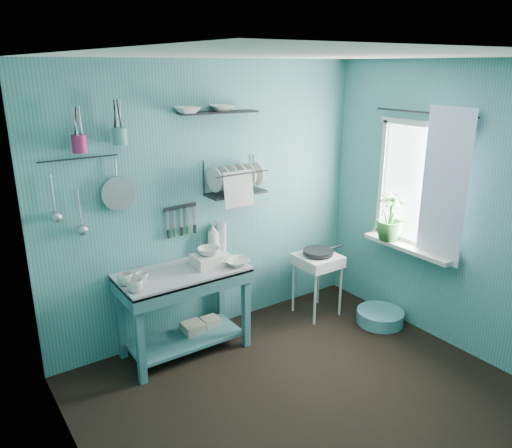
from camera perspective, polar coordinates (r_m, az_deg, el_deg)
floor at (r=4.03m, az=6.65°, el=-19.82°), size 3.20×3.20×0.00m
ceiling at (r=3.20m, az=8.33°, el=18.50°), size 3.20×3.20×0.00m
wall_back at (r=4.58m, az=-5.12°, el=2.54°), size 3.20×0.00×3.20m
wall_left at (r=2.71m, az=-19.27°, el=-9.62°), size 0.00×3.00×3.00m
wall_right at (r=4.59m, az=22.52°, el=1.26°), size 0.00×3.00×3.00m
work_counter at (r=4.47m, az=-8.18°, el=-9.90°), size 1.14×0.65×0.78m
mug_left at (r=3.98m, az=-13.65°, el=-6.86°), size 0.12×0.12×0.10m
mug_mid at (r=4.10m, az=-12.85°, el=-6.09°), size 0.14×0.14×0.09m
mug_right at (r=4.11m, az=-14.73°, el=-6.12°), size 0.17×0.17×0.10m
wash_tub at (r=4.37m, az=-5.38°, el=-4.10°), size 0.28×0.22×0.10m
tub_bowl at (r=4.34m, az=-5.41°, el=-3.11°), size 0.20×0.19×0.06m
soap_bottle at (r=4.59m, az=-4.91°, el=-1.65°), size 0.12×0.12×0.30m
water_bottle at (r=4.66m, az=-3.96°, el=-1.47°), size 0.09×0.09×0.28m
counter_bowl at (r=4.37m, az=-2.24°, el=-4.37°), size 0.22×0.22×0.05m
hotplate_stand at (r=5.14m, az=6.97°, el=-6.87°), size 0.44×0.44×0.64m
frying_pan at (r=5.00m, az=7.12°, el=-3.16°), size 0.30×0.30×0.03m
knife_strip at (r=4.41m, az=-8.66°, el=1.92°), size 0.32×0.04×0.03m
dish_rack at (r=4.51m, az=-2.34°, el=5.41°), size 0.57×0.28×0.32m
upper_shelf at (r=4.37m, az=-4.40°, el=12.62°), size 0.72×0.27×0.01m
shelf_bowl_left at (r=4.23m, az=-7.80°, el=11.97°), size 0.22×0.22×0.05m
shelf_bowl_right at (r=4.39m, az=-3.87°, el=12.19°), size 0.24×0.24×0.05m
utensil_cup_magenta at (r=3.96m, az=-19.54°, el=8.64°), size 0.11×0.11×0.13m
utensil_cup_teal at (r=4.04m, az=-15.28°, el=9.66°), size 0.11×0.11×0.13m
colander at (r=4.14m, az=-15.46°, el=3.39°), size 0.28×0.03×0.28m
ladle_outer at (r=4.01m, az=-22.21°, el=3.15°), size 0.01×0.01×0.30m
ladle_inner at (r=4.08m, az=-19.53°, el=1.70°), size 0.01×0.01×0.30m
hook_rail at (r=4.02m, az=-19.63°, el=7.06°), size 0.60×0.01×0.01m
window_glass at (r=4.79m, az=18.19°, el=4.25°), size 0.00×1.10×1.10m
windowsill at (r=4.89m, az=16.92°, el=-2.59°), size 0.16×0.95×0.04m
curtain at (r=4.56m, az=20.70°, el=3.97°), size 0.00×1.35×1.35m
curtain_rod at (r=4.66m, az=18.63°, el=11.97°), size 0.02×1.05×0.02m
potted_plant at (r=4.93m, az=15.09°, el=0.82°), size 0.27×0.27×0.46m
storage_tin_large at (r=4.68m, az=-7.19°, el=-12.37°), size 0.18×0.18×0.22m
storage_tin_small at (r=4.79m, az=-5.19°, el=-11.69°), size 0.15×0.15×0.20m
floor_basin at (r=5.17m, az=14.00°, el=-10.25°), size 0.46×0.46×0.13m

